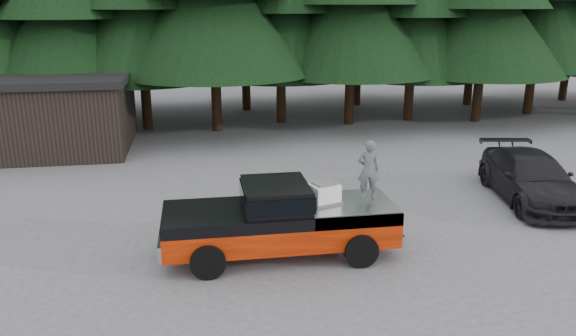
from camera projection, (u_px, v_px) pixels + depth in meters
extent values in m
plane|color=#4E4E51|center=(280.00, 247.00, 14.86)|extent=(120.00, 120.00, 0.00)
cube|color=black|center=(276.00, 195.00, 13.95)|extent=(1.66, 1.90, 0.59)
cube|color=white|center=(324.00, 194.00, 14.18)|extent=(0.84, 0.77, 0.47)
imported|color=#4E5055|center=(368.00, 170.00, 14.36)|extent=(0.62, 0.46, 1.56)
imported|color=black|center=(531.00, 178.00, 18.18)|extent=(3.03, 5.58, 1.53)
cube|color=black|center=(34.00, 116.00, 24.37)|extent=(8.00, 6.00, 3.00)
cube|color=black|center=(29.00, 78.00, 23.90)|extent=(8.40, 6.40, 0.30)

